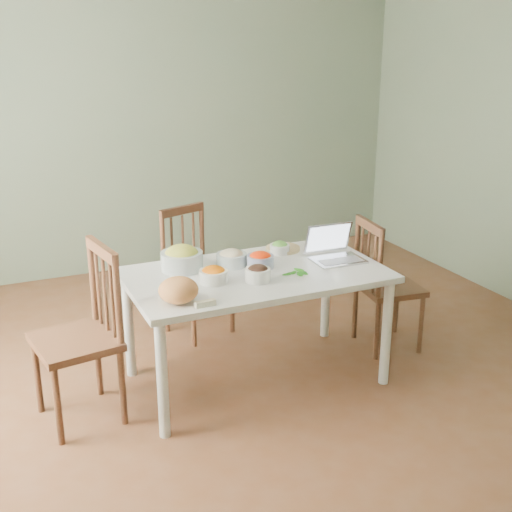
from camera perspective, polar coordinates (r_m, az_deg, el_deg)
name	(u,v)px	position (r m, az deg, el deg)	size (l,w,h in m)	color
floor	(253,392)	(4.08, -0.28, -11.66)	(5.00, 5.00, 0.00)	#5B321A
wall_back	(136,119)	(5.93, -10.27, 11.58)	(5.00, 0.00, 2.70)	slate
dining_table	(256,327)	(4.06, 0.00, -6.11)	(1.52, 0.86, 0.71)	white
chair_far	(198,273)	(4.68, -5.00, -1.47)	(0.40, 0.38, 0.91)	#381F14
chair_left	(75,337)	(3.74, -15.35, -6.79)	(0.44, 0.42, 0.99)	#381F14
chair_right	(389,284)	(4.55, 11.44, -2.39)	(0.40, 0.38, 0.90)	#381F14
bread_boule	(178,290)	(3.49, -6.71, -2.93)	(0.21, 0.21, 0.14)	#BE7137
butter_stick	(205,303)	(3.45, -4.40, -4.10)	(0.11, 0.03, 0.03)	beige
bowl_squash	(182,258)	(3.97, -6.42, -0.15)	(0.25, 0.25, 0.15)	gold
bowl_carrot	(214,274)	(3.76, -3.68, -1.60)	(0.17, 0.17, 0.09)	#D95C00
bowl_onion	(232,258)	(4.02, -2.13, -0.16)	(0.18, 0.18, 0.10)	beige
bowl_mushroom	(258,273)	(3.77, 0.16, -1.50)	(0.14, 0.14, 0.10)	black
bowl_redpep	(260,260)	(3.98, 0.38, -0.33)	(0.16, 0.16, 0.10)	red
bowl_broccoli	(280,247)	(4.24, 2.06, 0.75)	(0.13, 0.13, 0.08)	#2F601D
flatbread	(283,249)	(4.32, 2.34, 0.65)	(0.22, 0.22, 0.02)	#CFB382
basil_bunch	(294,272)	(3.90, 3.30, -1.38)	(0.18, 0.18, 0.02)	#246F10
laptop	(339,245)	(4.10, 7.14, 0.95)	(0.31, 0.28, 0.21)	silver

